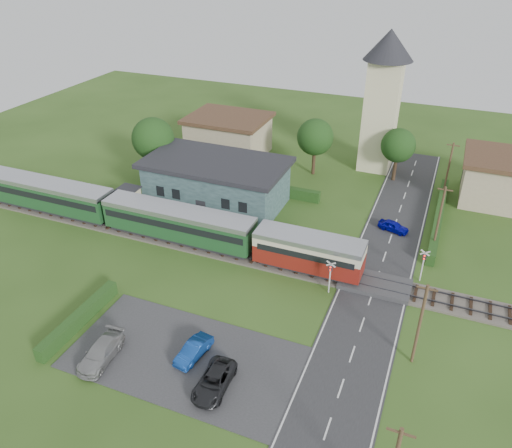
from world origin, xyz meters
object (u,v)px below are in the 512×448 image
at_px(crossing_signal_far, 423,261).
at_px(car_park_silver, 101,352).
at_px(station_building, 216,182).
at_px(train, 151,217).
at_px(equipment_hut, 129,199).
at_px(car_park_blue, 194,350).
at_px(car_on_road, 393,226).
at_px(house_west, 229,135).
at_px(car_park_dark, 214,381).
at_px(house_east, 501,178).
at_px(crossing_signal_near, 330,272).
at_px(pedestrian_near, 264,229).
at_px(pedestrian_far, 139,207).
at_px(church_tower, 384,92).

distance_m(crossing_signal_far, car_park_silver, 27.96).
relative_size(station_building, train, 0.37).
distance_m(equipment_hut, car_park_blue, 24.11).
bearing_deg(equipment_hut, car_on_road, 14.16).
bearing_deg(car_on_road, equipment_hut, 119.83).
distance_m(station_building, house_west, 14.87).
distance_m(house_west, car_park_dark, 42.31).
xyz_separation_m(house_west, house_east, (35.00, -1.00, 0.00)).
distance_m(train, crossing_signal_near, 19.58).
distance_m(car_on_road, car_park_blue, 26.26).
relative_size(crossing_signal_far, car_park_silver, 0.72).
relative_size(car_park_blue, car_park_dark, 0.82).
height_order(train, car_park_silver, train).
height_order(car_park_silver, car_park_dark, car_park_silver).
bearing_deg(station_building, pedestrian_near, -34.70).
relative_size(train, house_east, 4.91).
xyz_separation_m(house_east, car_on_road, (-10.03, -11.74, -2.20)).
xyz_separation_m(station_building, car_park_silver, (3.03, -25.49, -1.95)).
height_order(car_on_road, pedestrian_far, pedestrian_far).
bearing_deg(house_east, car_park_silver, -125.01).
relative_size(church_tower, crossing_signal_near, 5.37).
xyz_separation_m(house_west, pedestrian_far, (-1.32, -20.48, -1.44)).
distance_m(church_tower, car_park_silver, 45.16).
height_order(crossing_signal_near, car_park_dark, crossing_signal_near).
relative_size(train, crossing_signal_far, 13.18).
bearing_deg(church_tower, pedestrian_near, -107.26).
xyz_separation_m(car_park_blue, car_park_dark, (2.70, -2.06, 0.02)).
xyz_separation_m(house_west, crossing_signal_near, (21.40, -25.41, -0.65)).
bearing_deg(train, house_west, 94.89).
xyz_separation_m(equipment_hut, pedestrian_far, (1.68, -0.68, -0.40)).
bearing_deg(train, car_on_road, 24.03).
height_order(crossing_signal_far, car_on_road, crossing_signal_far).
xyz_separation_m(equipment_hut, car_park_dark, (19.88, -18.94, -1.06)).
relative_size(station_building, crossing_signal_far, 4.88).
bearing_deg(station_building, car_on_road, 3.61).
bearing_deg(crossing_signal_far, car_park_dark, -122.88).
distance_m(church_tower, crossing_signal_far, 26.39).
relative_size(crossing_signal_near, pedestrian_far, 1.82).
height_order(crossing_signal_near, pedestrian_far, crossing_signal_near).
bearing_deg(crossing_signal_far, car_on_road, 114.78).
xyz_separation_m(crossing_signal_near, car_park_dark, (-4.52, -13.34, -1.46)).
bearing_deg(crossing_signal_near, car_park_silver, -133.48).
relative_size(crossing_signal_near, car_park_silver, 0.72).
relative_size(house_west, crossing_signal_far, 3.30).
distance_m(station_building, church_tower, 23.89).
height_order(car_park_blue, pedestrian_far, pedestrian_far).
height_order(church_tower, pedestrian_far, church_tower).
height_order(equipment_hut, church_tower, church_tower).
bearing_deg(station_building, crossing_signal_far, -15.63).
relative_size(crossing_signal_near, crossing_signal_far, 1.00).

